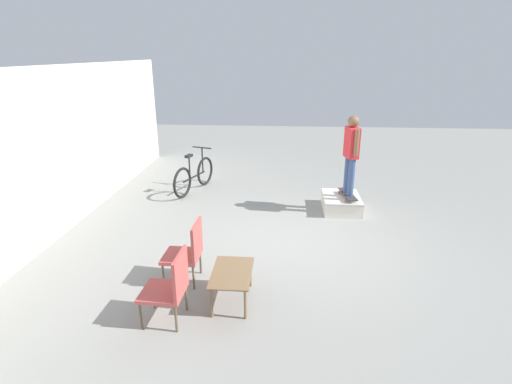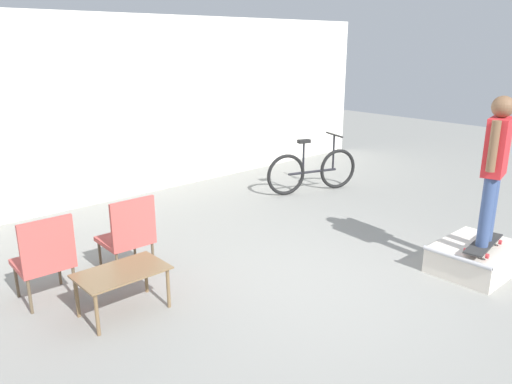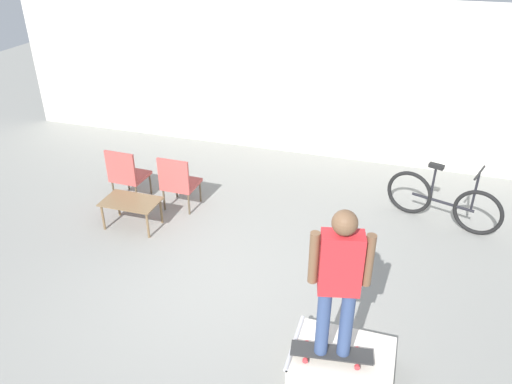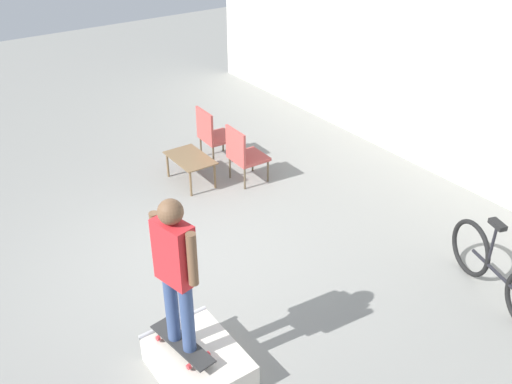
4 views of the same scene
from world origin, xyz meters
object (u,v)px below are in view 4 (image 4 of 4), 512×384
object	(u,v)px
skate_ramp_box	(198,363)
person_skater	(175,265)
patio_chair_left	(213,133)
bicycle	(498,272)
skateboard_on_ramp	(182,344)
patio_chair_right	(243,153)
coffee_table	(190,160)

from	to	relation	value
skate_ramp_box	person_skater	world-z (taller)	person_skater
patio_chair_left	bicycle	bearing A→B (deg)	-168.61
skate_ramp_box	bicycle	world-z (taller)	bicycle
skateboard_on_ramp	person_skater	bearing A→B (deg)	172.03
patio_chair_left	patio_chair_right	world-z (taller)	same
patio_chair_left	person_skater	bearing A→B (deg)	147.05
skateboard_on_ramp	coffee_table	bearing A→B (deg)	141.46
skateboard_on_ramp	patio_chair_left	size ratio (longest dim) A/B	0.89
skate_ramp_box	patio_chair_left	xyz separation A→B (m)	(-3.96, 2.60, 0.35)
bicycle	skateboard_on_ramp	bearing A→B (deg)	-88.76
skateboard_on_ramp	patio_chair_right	xyz separation A→B (m)	(-2.93, 2.70, 0.11)
patio_chair_left	patio_chair_right	distance (m)	0.93
coffee_table	bicycle	world-z (taller)	bicycle
skateboard_on_ramp	patio_chair_left	bearing A→B (deg)	137.00
skateboard_on_ramp	patio_chair_right	size ratio (longest dim) A/B	0.89
skateboard_on_ramp	bicycle	distance (m)	3.68
bicycle	patio_chair_left	bearing A→B (deg)	-152.06
skate_ramp_box	person_skater	size ratio (longest dim) A/B	0.64
skateboard_on_ramp	person_skater	xyz separation A→B (m)	(-0.00, 0.00, 0.96)
person_skater	coffee_table	size ratio (longest dim) A/B	1.91
skateboard_on_ramp	patio_chair_right	bearing A→B (deg)	129.33
skate_ramp_box	coffee_table	bearing A→B (deg)	151.51
person_skater	bicycle	size ratio (longest dim) A/B	0.96
coffee_table	patio_chair_left	xyz separation A→B (m)	(-0.47, 0.70, 0.11)
patio_chair_left	bicycle	size ratio (longest dim) A/B	0.55
skate_ramp_box	coffee_table	xyz separation A→B (m)	(-3.49, 1.90, 0.23)
skate_ramp_box	coffee_table	world-z (taller)	coffee_table
person_skater	patio_chair_left	distance (m)	4.78
skateboard_on_ramp	coffee_table	distance (m)	3.94
skate_ramp_box	patio_chair_left	size ratio (longest dim) A/B	1.11
skate_ramp_box	skateboard_on_ramp	bearing A→B (deg)	-134.70
patio_chair_right	bicycle	size ratio (longest dim) A/B	0.55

